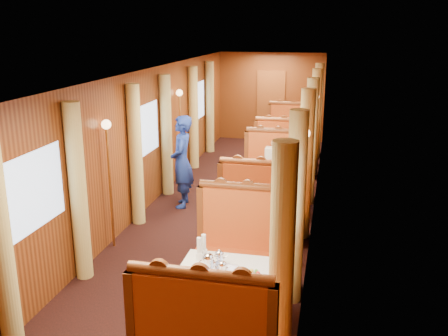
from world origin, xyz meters
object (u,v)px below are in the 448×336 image
(banquette_near_aft, at_px, (245,255))
(teapot_left, at_px, (208,264))
(fruit_plate, at_px, (253,274))
(rose_vase_far, at_px, (288,126))
(table_mid, at_px, (270,195))
(table_far, at_px, (288,149))
(table_near, at_px, (229,299))
(passenger, at_px, (276,163))
(teapot_back, at_px, (219,259))
(banquette_far_aft, at_px, (292,138))
(banquette_mid_aft, at_px, (276,176))
(rose_vase_mid, at_px, (271,165))
(tea_tray, at_px, (219,268))
(banquette_mid_fwd, at_px, (261,214))
(teapot_right, at_px, (222,269))
(steward, at_px, (182,162))
(banquette_far_fwd, at_px, (284,157))

(banquette_near_aft, bearing_deg, teapot_left, -100.28)
(fruit_plate, xyz_separation_m, rose_vase_far, (-0.31, 7.11, 0.16))
(table_mid, distance_m, table_far, 3.50)
(table_near, relative_size, fruit_plate, 5.27)
(rose_vase_far, height_order, passenger, passenger)
(teapot_back, relative_size, fruit_plate, 0.78)
(table_mid, bearing_deg, teapot_left, -93.19)
(fruit_plate, bearing_deg, banquette_far_aft, 92.01)
(table_near, relative_size, teapot_back, 6.76)
(banquette_near_aft, relative_size, banquette_mid_aft, 1.00)
(banquette_mid_aft, xyz_separation_m, rose_vase_mid, (0.00, -0.99, 0.50))
(tea_tray, bearing_deg, table_near, 20.30)
(banquette_mid_fwd, xyz_separation_m, fruit_plate, (0.29, -2.61, 0.35))
(banquette_mid_aft, height_order, teapot_right, banquette_mid_aft)
(passenger, bearing_deg, banquette_far_aft, 90.00)
(banquette_mid_aft, relative_size, teapot_back, 8.62)
(table_near, xyz_separation_m, tea_tray, (-0.09, -0.03, 0.38))
(fruit_plate, bearing_deg, banquette_mid_aft, 93.52)
(banquette_near_aft, relative_size, rose_vase_mid, 3.72)
(table_near, xyz_separation_m, steward, (-1.63, 3.66, 0.47))
(teapot_left, bearing_deg, passenger, 67.14)
(table_far, xyz_separation_m, teapot_right, (-0.04, -7.15, 0.43))
(banquette_mid_aft, distance_m, teapot_left, 4.62)
(teapot_left, height_order, rose_vase_far, rose_vase_far)
(teapot_left, relative_size, rose_vase_mid, 0.50)
(table_near, bearing_deg, teapot_left, -156.40)
(banquette_far_aft, bearing_deg, steward, -110.56)
(rose_vase_far, bearing_deg, banquette_mid_fwd, -89.70)
(banquette_mid_fwd, bearing_deg, table_far, 90.00)
(banquette_far_fwd, bearing_deg, steward, -125.06)
(table_far, relative_size, teapot_right, 7.38)
(rose_vase_far, bearing_deg, table_near, -89.81)
(table_mid, relative_size, tea_tray, 3.09)
(fruit_plate, bearing_deg, teapot_right, -174.29)
(banquette_far_aft, bearing_deg, teapot_right, -90.26)
(teapot_right, distance_m, fruit_plate, 0.33)
(table_mid, distance_m, banquette_mid_aft, 1.02)
(banquette_far_aft, distance_m, rose_vase_far, 1.15)
(banquette_near_aft, relative_size, rose_vase_far, 3.72)
(banquette_mid_fwd, distance_m, teapot_right, 2.67)
(teapot_left, bearing_deg, banquette_mid_fwd, 65.30)
(rose_vase_mid, bearing_deg, table_near, -90.06)
(banquette_far_aft, xyz_separation_m, teapot_left, (-0.20, -8.10, 0.40))
(table_near, xyz_separation_m, table_far, (0.00, 7.00, 0.00))
(banquette_near_aft, height_order, banquette_mid_fwd, same)
(table_far, xyz_separation_m, rose_vase_mid, (0.00, -3.48, 0.55))
(table_near, bearing_deg, table_mid, 90.00)
(teapot_back, bearing_deg, banquette_near_aft, 64.16)
(steward, bearing_deg, tea_tray, 11.07)
(banquette_near_aft, height_order, steward, steward)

